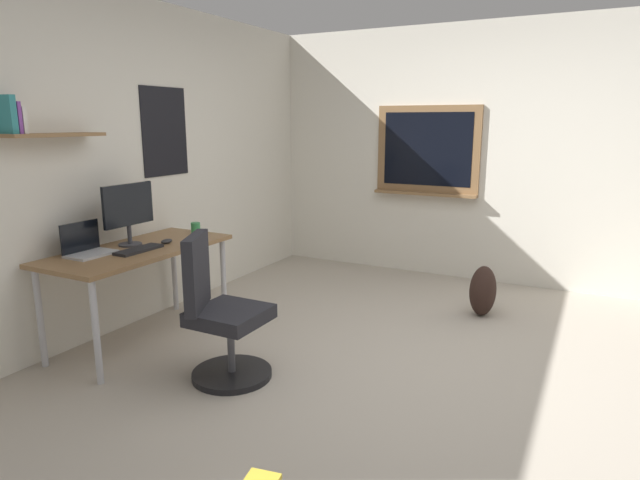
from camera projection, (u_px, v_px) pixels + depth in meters
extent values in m
plane|color=#ADA393|center=(420.00, 373.00, 3.59)|extent=(5.20, 5.20, 0.00)
cube|color=silver|center=(136.00, 163.00, 4.42)|extent=(5.00, 0.10, 2.60)
cube|color=olive|center=(54.00, 135.00, 3.57)|extent=(0.68, 0.20, 0.02)
cube|color=black|center=(165.00, 132.00, 4.59)|extent=(0.52, 0.01, 0.74)
cube|color=teal|center=(7.00, 114.00, 3.30)|extent=(0.04, 0.14, 0.23)
cube|color=#7A3D99|center=(13.00, 118.00, 3.34)|extent=(0.02, 0.14, 0.20)
cube|color=silver|center=(18.00, 120.00, 3.37)|extent=(0.03, 0.14, 0.17)
cube|color=silver|center=(499.00, 156.00, 5.43)|extent=(0.10, 5.00, 2.60)
cube|color=olive|center=(428.00, 149.00, 5.69)|extent=(0.04, 1.10, 0.90)
cube|color=black|center=(427.00, 149.00, 5.67)|extent=(0.01, 0.94, 0.76)
cube|color=olive|center=(424.00, 194.00, 5.75)|extent=(0.12, 1.10, 0.03)
cube|color=olive|center=(138.00, 250.00, 3.98)|extent=(1.41, 0.66, 0.03)
cylinder|color=#B7B7BC|center=(96.00, 332.00, 3.38)|extent=(0.04, 0.04, 0.69)
cylinder|color=#B7B7BC|center=(224.00, 280.00, 4.50)|extent=(0.04, 0.04, 0.69)
cylinder|color=#B7B7BC|center=(40.00, 318.00, 3.62)|extent=(0.04, 0.04, 0.69)
cylinder|color=#B7B7BC|center=(174.00, 272.00, 4.74)|extent=(0.04, 0.04, 0.69)
cylinder|color=black|center=(232.00, 374.00, 3.54)|extent=(0.52, 0.52, 0.04)
cylinder|color=#4C4C51|center=(231.00, 347.00, 3.50)|extent=(0.05, 0.05, 0.34)
cube|color=#232328|center=(230.00, 315.00, 3.45)|extent=(0.44, 0.44, 0.09)
cube|color=#232328|center=(197.00, 272.00, 3.39)|extent=(0.39, 0.24, 0.48)
cube|color=#ADAFB5|center=(91.00, 254.00, 3.75)|extent=(0.31, 0.21, 0.02)
cube|color=black|center=(80.00, 237.00, 3.77)|extent=(0.31, 0.01, 0.21)
cylinder|color=#38383D|center=(130.00, 244.00, 4.06)|extent=(0.17, 0.17, 0.01)
cylinder|color=#38383D|center=(130.00, 234.00, 4.04)|extent=(0.03, 0.03, 0.14)
cube|color=black|center=(128.00, 205.00, 3.99)|extent=(0.46, 0.02, 0.31)
cube|color=black|center=(139.00, 250.00, 3.88)|extent=(0.37, 0.13, 0.02)
ellipsoid|color=#262628|center=(167.00, 241.00, 4.12)|extent=(0.10, 0.06, 0.03)
cylinder|color=#338C4C|center=(196.00, 228.00, 4.48)|extent=(0.08, 0.08, 0.09)
ellipsoid|color=black|center=(483.00, 291.00, 4.63)|extent=(0.32, 0.22, 0.43)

